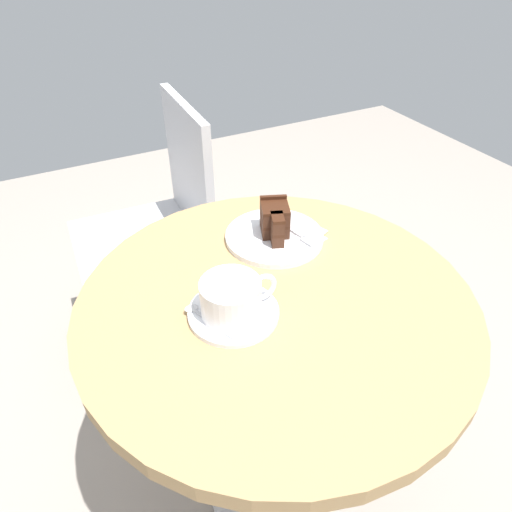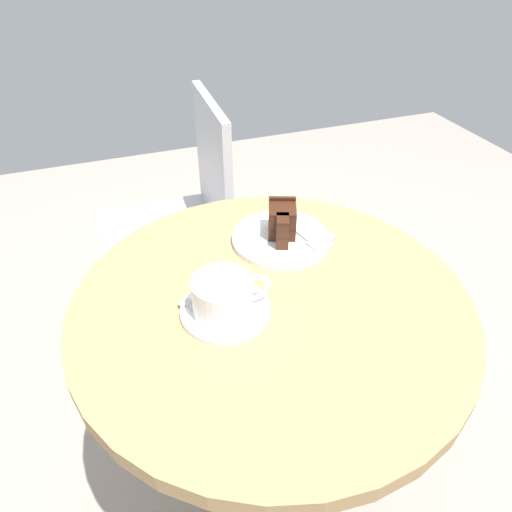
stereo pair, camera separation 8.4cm
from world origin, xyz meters
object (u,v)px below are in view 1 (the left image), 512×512
Objects in this scene: cake_plate at (274,237)px; napkin at (282,236)px; saucer at (234,312)px; cake_slice at (275,220)px; fork at (298,234)px; teaspoon at (203,317)px; coffee_cup at (232,297)px; cafe_chair at (164,216)px.

napkin is (0.02, -0.00, -0.00)m from cake_plate.
cake_slice is at bearing 44.04° from saucer.
fork reaches higher than cake_plate.
teaspoon is 0.78× the size of fork.
coffee_cup is 0.70× the size of napkin.
cake_slice reaches higher than fork.
napkin is at bearing -147.42° from fork.
cafe_chair is (-0.11, 0.49, -0.24)m from cake_slice.
cake_plate is 0.02m from napkin.
teaspoon is (-0.05, 0.01, -0.03)m from coffee_cup.
napkin is (0.02, -0.00, -0.04)m from cake_slice.
coffee_cup is 0.70m from cafe_chair.
fork is at bearing 33.47° from saucer.
saucer is 0.24m from cake_slice.
cake_slice is at bearing -74.80° from teaspoon.
cake_slice is at bearing 52.24° from cake_plate.
cafe_chair is at bearing 84.20° from coffee_cup.
fork is at bearing -44.05° from napkin.
cake_plate is (0.22, 0.16, -0.01)m from teaspoon.
teaspoon is 0.52× the size of cake_plate.
saucer is 1.16× the size of fork.
saucer is at bearing -136.08° from cake_plate.
fork is (0.04, -0.02, 0.01)m from cake_plate.
cake_plate is at bearing -75.02° from teaspoon.
saucer reaches higher than napkin.
cake_slice is (0.17, 0.17, 0.04)m from saucer.
teaspoon is at bearing -144.63° from cake_slice.
cafe_chair is (-0.15, 0.52, -0.21)m from fork.
cake_plate is at bearing 14.08° from cafe_chair.
coffee_cup is 0.06m from teaspoon.
cake_slice reaches higher than cake_plate.
napkin is 0.55m from cafe_chair.
cake_plate is at bearing -133.04° from fork.
cake_slice is at bearing 166.60° from napkin.
cake_plate is (0.17, 0.16, 0.00)m from saucer.
fork reaches higher than napkin.
saucer is 0.76× the size of cake_plate.
coffee_cup reaches higher than saucer.
teaspoon is at bearing -76.67° from fork.
cake_plate is at bearing 43.92° from saucer.
napkin is at bearing 40.85° from saucer.
fork is (0.04, -0.03, -0.03)m from cake_slice.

